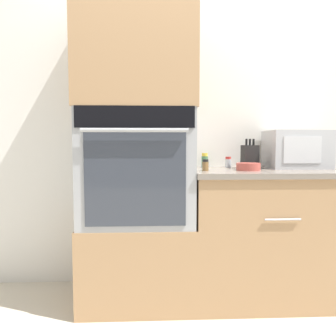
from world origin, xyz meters
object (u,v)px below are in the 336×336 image
object	(u,v)px
bowl	(248,167)
condiment_jar_mid	(228,162)
wall_oven	(138,167)
condiment_jar_near	(205,160)
condiment_jar_far	(205,165)
knife_block	(250,157)
microwave	(296,149)

from	to	relation	value
bowl	condiment_jar_mid	bearing A→B (deg)	103.82
wall_oven	condiment_jar_mid	distance (m)	0.70
condiment_jar_near	condiment_jar_far	world-z (taller)	condiment_jar_near
knife_block	bowl	xyz separation A→B (m)	(-0.06, -0.17, -0.06)
knife_block	bowl	bearing A→B (deg)	-109.14
wall_oven	condiment_jar_near	bearing A→B (deg)	25.76
knife_block	condiment_jar_near	size ratio (longest dim) A/B	1.97
bowl	condiment_jar_near	distance (m)	0.39
condiment_jar_mid	condiment_jar_far	distance (m)	0.38
microwave	wall_oven	bearing A→B (deg)	-173.11
wall_oven	condiment_jar_far	bearing A→B (deg)	-11.20
knife_block	condiment_jar_far	distance (m)	0.40
knife_block	bowl	world-z (taller)	knife_block
bowl	condiment_jar_mid	distance (m)	0.29
knife_block	wall_oven	bearing A→B (deg)	-172.50
condiment_jar_far	condiment_jar_mid	bearing A→B (deg)	54.37
knife_block	bowl	distance (m)	0.19
wall_oven	knife_block	world-z (taller)	wall_oven
knife_block	condiment_jar_mid	world-z (taller)	knife_block
wall_oven	condiment_jar_mid	world-z (taller)	wall_oven
knife_block	microwave	bearing A→B (deg)	5.51
microwave	condiment_jar_mid	world-z (taller)	microwave
knife_block	condiment_jar_mid	size ratio (longest dim) A/B	2.63
condiment_jar_mid	bowl	bearing A→B (deg)	-76.18
condiment_jar_mid	condiment_jar_far	bearing A→B (deg)	-125.63
wall_oven	knife_block	size ratio (longest dim) A/B	3.51
wall_oven	microwave	xyz separation A→B (m)	(1.15, 0.14, 0.11)
condiment_jar_mid	condiment_jar_far	size ratio (longest dim) A/B	1.06
bowl	condiment_jar_far	distance (m)	0.29
microwave	knife_block	distance (m)	0.36
bowl	condiment_jar_far	xyz separation A→B (m)	(-0.29, -0.03, 0.01)
microwave	bowl	bearing A→B (deg)	-153.92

